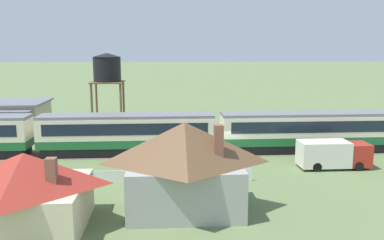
{
  "coord_description": "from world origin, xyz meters",
  "views": [
    {
      "loc": [
        -6.03,
        -38.14,
        10.3
      ],
      "look_at": [
        -3.24,
        3.16,
        3.08
      ],
      "focal_mm": 38.0,
      "sensor_mm": 36.0,
      "label": 1
    }
  ],
  "objects_px": {
    "delivery_truck_red": "(333,154)",
    "cottage_brown_roof": "(185,166)",
    "cottage_red_roof_2": "(26,190)",
    "water_tower": "(107,70)",
    "passenger_train": "(220,131)",
    "station_building": "(9,119)"
  },
  "relations": [
    {
      "from": "passenger_train",
      "to": "cottage_brown_roof",
      "type": "height_order",
      "value": "cottage_brown_roof"
    },
    {
      "from": "cottage_red_roof_2",
      "to": "passenger_train",
      "type": "bearing_deg",
      "value": 51.25
    },
    {
      "from": "cottage_red_roof_2",
      "to": "cottage_brown_roof",
      "type": "bearing_deg",
      "value": 12.42
    },
    {
      "from": "station_building",
      "to": "cottage_brown_roof",
      "type": "relative_size",
      "value": 1.13
    },
    {
      "from": "passenger_train",
      "to": "water_tower",
      "type": "xyz_separation_m",
      "value": [
        -12.68,
        12.3,
        5.56
      ]
    },
    {
      "from": "water_tower",
      "to": "passenger_train",
      "type": "bearing_deg",
      "value": -44.11
    },
    {
      "from": "station_building",
      "to": "delivery_truck_red",
      "type": "relative_size",
      "value": 1.42
    },
    {
      "from": "delivery_truck_red",
      "to": "cottage_brown_roof",
      "type": "bearing_deg",
      "value": -146.87
    },
    {
      "from": "station_building",
      "to": "water_tower",
      "type": "bearing_deg",
      "value": 14.59
    },
    {
      "from": "passenger_train",
      "to": "station_building",
      "type": "bearing_deg",
      "value": 158.7
    },
    {
      "from": "station_building",
      "to": "delivery_truck_red",
      "type": "bearing_deg",
      "value": -24.9
    },
    {
      "from": "cottage_red_roof_2",
      "to": "delivery_truck_red",
      "type": "height_order",
      "value": "cottage_red_roof_2"
    },
    {
      "from": "station_building",
      "to": "water_tower",
      "type": "distance_m",
      "value": 12.97
    },
    {
      "from": "passenger_train",
      "to": "water_tower",
      "type": "relative_size",
      "value": 7.21
    },
    {
      "from": "station_building",
      "to": "delivery_truck_red",
      "type": "height_order",
      "value": "station_building"
    },
    {
      "from": "cottage_red_roof_2",
      "to": "cottage_brown_roof",
      "type": "height_order",
      "value": "cottage_brown_roof"
    },
    {
      "from": "water_tower",
      "to": "delivery_truck_red",
      "type": "relative_size",
      "value": 1.6
    },
    {
      "from": "station_building",
      "to": "cottage_red_roof_2",
      "type": "relative_size",
      "value": 1.23
    },
    {
      "from": "station_building",
      "to": "cottage_red_roof_2",
      "type": "height_order",
      "value": "cottage_red_roof_2"
    },
    {
      "from": "passenger_train",
      "to": "cottage_red_roof_2",
      "type": "height_order",
      "value": "cottage_red_roof_2"
    },
    {
      "from": "cottage_red_roof_2",
      "to": "cottage_brown_roof",
      "type": "distance_m",
      "value": 9.47
    },
    {
      "from": "cottage_brown_roof",
      "to": "delivery_truck_red",
      "type": "distance_m",
      "value": 16.11
    }
  ]
}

